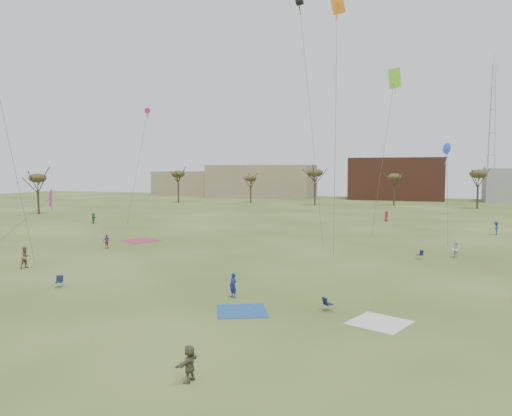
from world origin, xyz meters
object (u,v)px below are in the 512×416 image
(camp_chair_right, at_px, (420,257))
(radio_tower, at_px, (491,132))
(camp_chair_center, at_px, (328,307))
(flyer_near_right, at_px, (233,285))
(camp_chair_left, at_px, (59,284))

(camp_chair_right, height_order, radio_tower, radio_tower)
(camp_chair_right, xyz_separation_m, radio_tower, (16.90, 102.07, 18.95))
(camp_chair_center, height_order, camp_chair_right, same)
(flyer_near_right, height_order, camp_chair_left, flyer_near_right)
(camp_chair_left, relative_size, radio_tower, 0.02)
(camp_chair_left, height_order, radio_tower, radio_tower)
(flyer_near_right, relative_size, camp_chair_left, 1.95)
(camp_chair_center, distance_m, radio_tower, 125.59)
(camp_chair_center, bearing_deg, flyer_near_right, 37.44)
(flyer_near_right, xyz_separation_m, radio_tower, (28.70, 121.32, 18.36))
(flyer_near_right, bearing_deg, camp_chair_left, -145.72)
(radio_tower, bearing_deg, camp_chair_right, -99.40)
(flyer_near_right, bearing_deg, radio_tower, 103.61)
(camp_chair_left, bearing_deg, flyer_near_right, -19.48)
(radio_tower, bearing_deg, camp_chair_center, -100.20)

